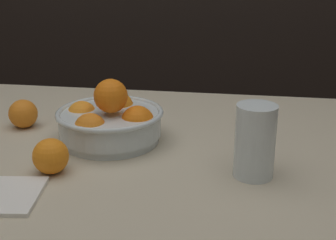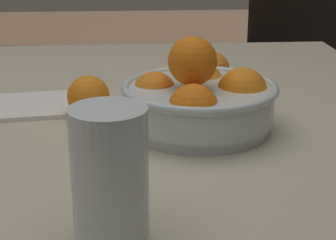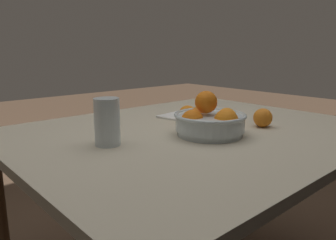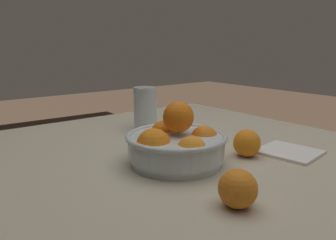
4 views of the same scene
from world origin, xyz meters
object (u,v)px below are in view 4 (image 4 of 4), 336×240
orange_loose_near_bowl (238,189)px  orange_loose_front (247,143)px  fruit_bowl (176,144)px  juice_glass (145,111)px

orange_loose_near_bowl → orange_loose_front: size_ratio=0.99×
fruit_bowl → orange_loose_front: 0.19m
fruit_bowl → orange_loose_near_bowl: bearing=167.2°
juice_glass → orange_loose_near_bowl: bearing=161.8°
orange_loose_near_bowl → orange_loose_front: (0.17, -0.23, 0.00)m
fruit_bowl → orange_loose_near_bowl: 0.24m
orange_loose_near_bowl → juice_glass: bearing=-18.2°
juice_glass → orange_loose_front: 0.40m
fruit_bowl → orange_loose_front: fruit_bowl is taller
fruit_bowl → juice_glass: bearing=-21.9°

